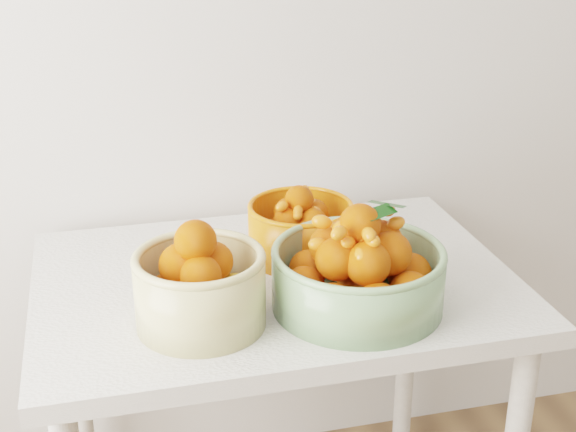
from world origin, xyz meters
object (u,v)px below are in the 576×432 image
bowl_green (359,272)px  bowl_cream (200,287)px  bowl_orange (301,229)px  table (275,316)px

bowl_green → bowl_cream: bearing=178.7°
bowl_green → bowl_orange: bearing=101.6°
bowl_cream → bowl_orange: bowl_cream is taller
bowl_cream → bowl_orange: bearing=43.0°
table → bowl_cream: bowl_cream is taller
table → bowl_cream: bearing=-138.7°
table → bowl_green: bowl_green is taller
bowl_cream → bowl_orange: size_ratio=1.16×
table → bowl_orange: 0.20m
bowl_green → table: bearing=128.2°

